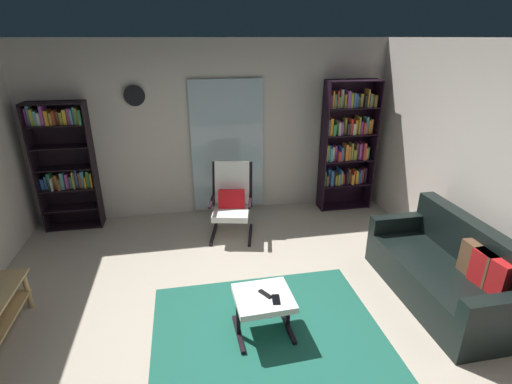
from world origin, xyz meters
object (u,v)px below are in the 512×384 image
at_px(bookshelf_near_tv, 65,159).
at_px(leather_sofa, 447,273).
at_px(ottoman, 263,302).
at_px(tv_remote, 265,294).
at_px(lounge_armchair, 232,198).
at_px(wall_clock, 134,96).
at_px(cell_phone, 276,299).
at_px(bookshelf_near_sofa, 347,142).

bearing_deg(bookshelf_near_tv, leather_sofa, -30.84).
xyz_separation_m(ottoman, tv_remote, (0.02, 0.01, 0.08)).
height_order(lounge_armchair, wall_clock, wall_clock).
bearing_deg(tv_remote, leather_sofa, -28.07).
height_order(leather_sofa, lounge_armchair, lounge_armchair).
distance_m(lounge_armchair, ottoman, 2.04).
height_order(cell_phone, wall_clock, wall_clock).
xyz_separation_m(ottoman, wall_clock, (-1.25, 2.81, 1.50)).
height_order(leather_sofa, wall_clock, wall_clock).
height_order(ottoman, cell_phone, cell_phone).
xyz_separation_m(leather_sofa, lounge_armchair, (-2.02, 1.89, 0.22)).
xyz_separation_m(tv_remote, cell_phone, (0.08, -0.09, -0.00)).
distance_m(bookshelf_near_sofa, lounge_armchair, 2.05).
xyz_separation_m(bookshelf_near_tv, leather_sofa, (4.27, -2.55, -0.71)).
relative_size(bookshelf_near_tv, wall_clock, 6.27).
height_order(bookshelf_near_tv, leather_sofa, bookshelf_near_tv).
bearing_deg(wall_clock, cell_phone, -65.08).
xyz_separation_m(ottoman, cell_phone, (0.10, -0.09, 0.08)).
relative_size(bookshelf_near_sofa, cell_phone, 14.49).
height_order(bookshelf_near_sofa, wall_clock, bookshelf_near_sofa).
bearing_deg(lounge_armchair, bookshelf_near_sofa, 16.92).
xyz_separation_m(bookshelf_near_sofa, ottoman, (-1.86, -2.61, -0.74)).
height_order(ottoman, wall_clock, wall_clock).
xyz_separation_m(lounge_armchair, ottoman, (0.03, -2.03, -0.19)).
height_order(tv_remote, cell_phone, tv_remote).
xyz_separation_m(bookshelf_near_tv, bookshelf_near_sofa, (4.14, -0.08, 0.06)).
xyz_separation_m(bookshelf_near_sofa, leather_sofa, (0.13, -2.46, -0.77)).
bearing_deg(cell_phone, ottoman, 146.37).
bearing_deg(ottoman, leather_sofa, 4.03).
relative_size(cell_phone, wall_clock, 0.48).
distance_m(tv_remote, cell_phone, 0.12).
bearing_deg(tv_remote, bookshelf_near_tv, 98.47).
bearing_deg(ottoman, bookshelf_near_tv, 130.17).
distance_m(bookshelf_near_tv, ottoman, 3.58).
relative_size(bookshelf_near_tv, lounge_armchair, 1.78).
relative_size(tv_remote, wall_clock, 0.50).
height_order(ottoman, tv_remote, tv_remote).
distance_m(cell_phone, wall_clock, 3.50).
height_order(bookshelf_near_sofa, ottoman, bookshelf_near_sofa).
bearing_deg(cell_phone, bookshelf_near_sofa, 64.70).
relative_size(leather_sofa, tv_remote, 12.05).
distance_m(bookshelf_near_sofa, leather_sofa, 2.59).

